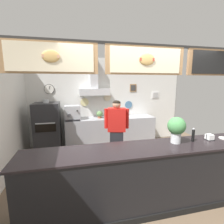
# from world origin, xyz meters

# --- Properties ---
(ground_plane) EXTENTS (6.52, 6.52, 0.00)m
(ground_plane) POSITION_xyz_m (0.00, 0.00, 0.00)
(ground_plane) COLOR brown
(back_wall_assembly) EXTENTS (4.99, 3.04, 2.76)m
(back_wall_assembly) POSITION_xyz_m (-0.03, 2.55, 1.46)
(back_wall_assembly) COLOR gray
(back_wall_assembly) RESTS_ON ground_plane
(service_counter) EXTENTS (3.81, 0.66, 1.01)m
(service_counter) POSITION_xyz_m (0.00, -0.37, 0.50)
(service_counter) COLOR black
(service_counter) RESTS_ON ground_plane
(back_prep_counter) EXTENTS (2.75, 0.63, 0.91)m
(back_prep_counter) POSITION_xyz_m (0.02, 2.32, 0.45)
(back_prep_counter) COLOR #A3A5AD
(back_prep_counter) RESTS_ON ground_plane
(pizza_oven) EXTENTS (0.67, 0.67, 1.55)m
(pizza_oven) POSITION_xyz_m (-1.81, 2.08, 0.73)
(pizza_oven) COLOR #232326
(pizza_oven) RESTS_ON ground_plane
(shop_worker) EXTENTS (0.57, 0.31, 1.58)m
(shop_worker) POSITION_xyz_m (-0.11, 1.08, 0.85)
(shop_worker) COLOR #232328
(shop_worker) RESTS_ON ground_plane
(espresso_machine) EXTENTS (0.44, 0.46, 0.42)m
(espresso_machine) POSITION_xyz_m (-1.13, 2.29, 1.12)
(espresso_machine) COLOR #B7BABF
(espresso_machine) RESTS_ON back_prep_counter
(potted_sage) EXTENTS (0.19, 0.19, 0.22)m
(potted_sage) POSITION_xyz_m (-0.33, 2.32, 1.03)
(potted_sage) COLOR #9E563D
(potted_sage) RESTS_ON back_prep_counter
(potted_oregano) EXTENTS (0.22, 0.22, 0.26)m
(potted_oregano) POSITION_xyz_m (0.12, 2.31, 1.06)
(potted_oregano) COLOR #4C4C51
(potted_oregano) RESTS_ON back_prep_counter
(pepper_grinder) EXTENTS (0.05, 0.05, 0.24)m
(pepper_grinder) POSITION_xyz_m (0.85, -0.31, 1.12)
(pepper_grinder) COLOR black
(pepper_grinder) RESTS_ON service_counter
(napkin_holder) EXTENTS (0.13, 0.13, 0.11)m
(napkin_holder) POSITION_xyz_m (1.20, -0.30, 1.05)
(napkin_holder) COLOR #262628
(napkin_holder) RESTS_ON service_counter
(basil_vase) EXTENTS (0.29, 0.29, 0.43)m
(basil_vase) POSITION_xyz_m (0.54, -0.30, 1.25)
(basil_vase) COLOR silver
(basil_vase) RESTS_ON service_counter
(condiment_plate) EXTENTS (0.17, 0.17, 0.01)m
(condiment_plate) POSITION_xyz_m (1.50, -0.31, 1.01)
(condiment_plate) COLOR white
(condiment_plate) RESTS_ON service_counter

